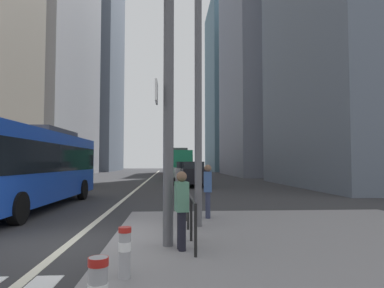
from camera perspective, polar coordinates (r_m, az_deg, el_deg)
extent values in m
plane|color=#303033|center=(28.55, -8.40, -6.80)|extent=(160.00, 160.00, 0.00)
cube|color=gray|center=(8.25, 19.86, -15.58)|extent=(9.00, 10.00, 0.15)
cube|color=beige|center=(38.51, -7.18, -5.82)|extent=(0.20, 80.00, 0.01)
cube|color=#9E9EA3|center=(57.07, -23.06, 15.20)|extent=(11.14, 24.49, 39.03)
cube|color=slate|center=(83.98, -16.60, 13.40)|extent=(13.09, 21.23, 50.94)
cube|color=slate|center=(57.19, 12.28, 20.34)|extent=(11.90, 19.86, 49.02)
cube|color=slate|center=(78.37, 7.28, 9.16)|extent=(12.06, 18.37, 36.81)
cube|color=blue|center=(15.52, -25.26, -3.36)|extent=(2.74, 11.20, 2.75)
cube|color=black|center=(15.52, -25.23, -2.09)|extent=(2.77, 10.98, 1.10)
cube|color=#4C4C51|center=(17.12, -22.98, 1.76)|extent=(1.84, 4.05, 0.30)
cylinder|color=black|center=(11.85, -26.74, -9.46)|extent=(0.32, 1.01, 1.00)
cylinder|color=black|center=(18.56, -17.59, -7.19)|extent=(0.32, 1.01, 1.00)
cylinder|color=black|center=(19.32, -24.53, -6.89)|extent=(0.32, 1.01, 1.00)
cube|color=#198456|center=(39.72, -2.35, -3.27)|extent=(2.66, 11.69, 2.75)
cube|color=black|center=(39.72, -2.35, -2.77)|extent=(2.70, 11.46, 1.10)
cube|color=#4C4C51|center=(38.00, -2.25, -0.98)|extent=(1.81, 4.22, 0.30)
cylinder|color=black|center=(43.45, -4.13, -4.86)|extent=(0.31, 1.00, 1.00)
cylinder|color=black|center=(43.53, -0.95, -4.86)|extent=(0.31, 1.00, 1.00)
cylinder|color=black|center=(35.99, -4.05, -5.24)|extent=(0.31, 1.00, 1.00)
cylinder|color=black|center=(36.09, -0.22, -5.24)|extent=(0.31, 1.00, 1.00)
cube|color=red|center=(57.75, -3.07, -3.19)|extent=(2.82, 10.93, 2.75)
cube|color=black|center=(57.75, -3.06, -2.85)|extent=(2.86, 10.71, 1.10)
cube|color=#4C4C51|center=(56.14, -2.99, -1.64)|extent=(1.87, 3.96, 0.30)
cylinder|color=black|center=(61.20, -4.33, -4.33)|extent=(0.33, 1.01, 1.00)
cylinder|color=black|center=(61.29, -2.08, -4.33)|extent=(0.33, 1.01, 1.00)
cylinder|color=black|center=(54.25, -4.19, -4.49)|extent=(0.33, 1.01, 1.00)
cylinder|color=black|center=(54.36, -1.65, -4.50)|extent=(0.33, 1.01, 1.00)
cube|color=#B2A899|center=(29.21, -19.44, -4.86)|extent=(1.90, 4.59, 1.10)
cube|color=black|center=(29.33, -19.34, -3.28)|extent=(1.56, 2.49, 0.52)
cylinder|color=black|center=(27.52, -18.41, -6.15)|extent=(0.24, 0.65, 0.64)
cylinder|color=black|center=(27.99, -22.06, -6.03)|extent=(0.24, 0.65, 0.64)
cylinder|color=black|center=(30.53, -17.08, -5.85)|extent=(0.24, 0.65, 0.64)
cylinder|color=black|center=(30.95, -20.40, -5.75)|extent=(0.24, 0.65, 0.64)
cube|color=black|center=(26.82, 0.08, -5.22)|extent=(1.97, 4.11, 1.10)
cube|color=black|center=(26.65, 0.12, -3.49)|extent=(1.60, 2.25, 0.52)
cylinder|color=black|center=(28.13, -2.09, -6.23)|extent=(0.25, 0.65, 0.64)
cylinder|color=black|center=(28.32, 1.61, -6.21)|extent=(0.25, 0.65, 0.64)
cylinder|color=black|center=(25.40, -1.62, -6.58)|extent=(0.25, 0.65, 0.64)
cylinder|color=black|center=(25.61, 2.47, -6.55)|extent=(0.25, 0.65, 0.64)
cube|color=silver|center=(29.80, -1.24, -5.00)|extent=(1.92, 4.39, 1.10)
cube|color=black|center=(29.63, -1.22, -3.44)|extent=(1.57, 2.39, 0.52)
cylinder|color=black|center=(31.23, -3.12, -5.91)|extent=(0.24, 0.65, 0.64)
cylinder|color=black|center=(31.37, 0.22, -5.90)|extent=(0.24, 0.65, 0.64)
cylinder|color=black|center=(28.30, -2.86, -6.21)|extent=(0.24, 0.65, 0.64)
cylinder|color=black|center=(28.44, 0.82, -6.20)|extent=(0.24, 0.65, 0.64)
cylinder|color=#515156|center=(7.43, -3.90, 6.73)|extent=(0.22, 0.22, 6.00)
cube|color=white|center=(7.29, -5.88, 8.52)|extent=(0.04, 0.60, 0.44)
cylinder|color=#56565B|center=(9.76, 1.03, 10.35)|extent=(0.20, 0.20, 8.00)
cylinder|color=#B21E19|center=(3.58, -15.20, -18.21)|extent=(0.20, 0.20, 0.08)
cylinder|color=#99999E|center=(5.55, -11.05, -17.17)|extent=(0.18, 0.18, 0.76)
cylinder|color=white|center=(5.53, -11.04, -16.25)|extent=(0.19, 0.19, 0.14)
cylinder|color=#B21E19|center=(5.48, -11.01, -13.71)|extent=(0.20, 0.20, 0.08)
cylinder|color=black|center=(6.57, 0.60, -14.15)|extent=(0.06, 0.06, 0.95)
cylinder|color=black|center=(7.85, -0.13, -12.32)|extent=(0.06, 0.06, 0.95)
cylinder|color=black|center=(9.14, -0.65, -11.00)|extent=(0.06, 0.06, 0.95)
cylinder|color=black|center=(10.43, -1.04, -10.01)|extent=(0.06, 0.06, 0.95)
cylinder|color=black|center=(8.44, -0.41, -8.42)|extent=(0.06, 3.92, 0.06)
cylinder|color=#2D334C|center=(11.08, 2.66, -9.95)|extent=(0.15, 0.15, 0.82)
cylinder|color=#2D334C|center=(10.92, 2.63, -10.05)|extent=(0.15, 0.15, 0.82)
cube|color=#38568E|center=(10.93, 2.63, -6.24)|extent=(0.29, 0.41, 0.63)
sphere|color=brown|center=(10.92, 2.63, -4.01)|extent=(0.22, 0.22, 0.22)
cylinder|color=black|center=(7.02, -1.63, -14.20)|extent=(0.15, 0.15, 0.76)
cylinder|color=black|center=(7.18, -1.86, -13.95)|extent=(0.15, 0.15, 0.76)
cube|color=#4C7F66|center=(7.00, -1.74, -8.64)|extent=(0.29, 0.41, 0.59)
sphere|color=brown|center=(6.97, -1.73, -5.37)|extent=(0.21, 0.21, 0.21)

